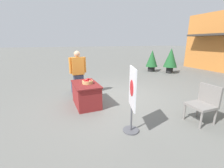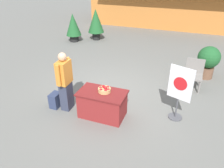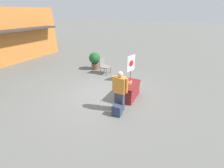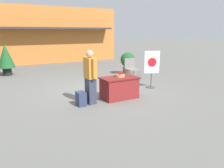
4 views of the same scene
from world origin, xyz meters
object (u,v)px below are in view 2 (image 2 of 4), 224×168
Objects in this scene: potted_plant_far_right at (73,26)px; apple_basket at (104,89)px; poster_board at (179,91)px; potted_plant_near_right at (208,60)px; backpack at (56,100)px; potted_plant_near_left at (96,22)px; display_table at (102,104)px; person_visitor at (65,82)px; patio_chair at (194,73)px.

apple_basket is at bearing -53.85° from potted_plant_far_right.
potted_plant_near_right is at bearing -175.19° from poster_board.
potted_plant_near_left is (-1.54, 6.19, 0.71)m from backpack.
person_visitor is at bearing -178.61° from display_table.
display_table is 1.15m from person_visitor.
person_visitor is at bearing 9.04° from backpack.
person_visitor is at bearing -62.54° from potted_plant_far_right.
display_table is 3.83× the size of apple_basket.
backpack is at bearing -176.70° from display_table.
display_table is 0.86× the size of potted_plant_far_right.
apple_basket is at bearing -127.04° from potted_plant_near_right.
apple_basket is at bearing 5.19° from backpack.
person_visitor reaches higher than potted_plant_near_left.
backpack is at bearing -76.08° from potted_plant_near_left.
poster_board reaches higher than patio_chair.
poster_board is at bearing -40.34° from potted_plant_far_right.
potted_plant_far_right reaches higher than backpack.
apple_basket is 0.20× the size of potted_plant_near_left.
patio_chair is at bearing -26.36° from potted_plant_far_right.
person_visitor is 4.94m from potted_plant_near_right.
potted_plant_near_right is at bearing -17.69° from potted_plant_far_right.
person_visitor is 1.74× the size of patio_chair.
poster_board reaches higher than potted_plant_near_right.
potted_plant_near_right reaches higher than patio_chair.
person_visitor reaches higher than backpack.
potted_plant_near_right is at bearing 52.96° from apple_basket.
backpack is (-0.34, -0.05, -0.62)m from person_visitor.
patio_chair reaches higher than display_table.
potted_plant_near_left is 1.39× the size of potted_plant_near_right.
potted_plant_near_right is (3.59, 3.39, -0.18)m from person_visitor.
patio_chair is 6.70m from potted_plant_far_right.
poster_board reaches higher than potted_plant_far_right.
display_table is 0.84× the size of poster_board.
poster_board is at bearing 16.56° from apple_basket.
poster_board is at bearing 11.59° from backpack.
poster_board is 1.90m from patio_chair.
potted_plant_far_right is (-5.68, 4.83, 0.00)m from poster_board.
potted_plant_near_left is at bearing 116.09° from apple_basket.
potted_plant_far_right is at bearing 116.07° from person_visitor.
patio_chair reaches higher than apple_basket.
patio_chair is 0.66× the size of potted_plant_far_right.
potted_plant_far_right reaches higher than potted_plant_near_right.
potted_plant_near_left is at bearing 153.26° from potted_plant_near_right.
potted_plant_near_left is (0.94, 0.71, 0.12)m from potted_plant_far_right.
potted_plant_near_right is (5.47, -2.75, -0.27)m from potted_plant_near_left.
potted_plant_near_right is (0.73, 2.78, -0.15)m from poster_board.
backpack is 5.24m from potted_plant_near_right.
poster_board is 2.88m from potted_plant_near_right.
potted_plant_far_right is (-3.91, 5.35, 0.03)m from apple_basket.
potted_plant_near_left is (-2.92, 6.11, 0.57)m from display_table.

